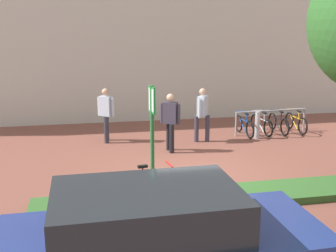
% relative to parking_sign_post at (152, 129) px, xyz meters
% --- Properties ---
extents(ground_plane, '(60.00, 60.00, 0.00)m').
position_rel_parking_sign_post_xyz_m(ground_plane, '(1.35, 1.67, -1.62)').
color(ground_plane, brown).
extents(planter_strip, '(7.00, 1.10, 0.16)m').
position_rel_parking_sign_post_xyz_m(planter_strip, '(1.05, -0.00, -1.54)').
color(planter_strip, '#336028').
rests_on(planter_strip, ground).
extents(parking_sign_post, '(0.08, 0.36, 2.48)m').
position_rel_parking_sign_post_xyz_m(parking_sign_post, '(0.00, 0.00, 0.00)').
color(parking_sign_post, '#2D7238').
rests_on(parking_sign_post, ground).
extents(bike_at_sign, '(1.67, 0.42, 0.86)m').
position_rel_parking_sign_post_xyz_m(bike_at_sign, '(0.00, 0.14, -1.27)').
color(bike_at_sign, black).
rests_on(bike_at_sign, ground).
extents(bike_rack_cluster, '(2.65, 1.64, 0.83)m').
position_rel_parking_sign_post_xyz_m(bike_rack_cluster, '(4.99, 5.25, -1.27)').
color(bike_rack_cluster, '#99999E').
rests_on(bike_rack_cluster, ground).
extents(bollard_steel, '(0.16, 0.16, 0.90)m').
position_rel_parking_sign_post_xyz_m(bollard_steel, '(4.25, 4.66, -1.17)').
color(bollard_steel, '#ADADB2').
rests_on(bollard_steel, ground).
extents(person_shirt_white, '(0.50, 0.48, 1.72)m').
position_rel_parking_sign_post_xyz_m(person_shirt_white, '(-0.61, 5.27, -0.64)').
color(person_shirt_white, '#2D2D38').
rests_on(person_shirt_white, ground).
extents(person_suited_dark, '(0.54, 0.45, 1.72)m').
position_rel_parking_sign_post_xyz_m(person_suited_dark, '(1.15, 3.79, -0.64)').
color(person_suited_dark, black).
rests_on(person_suited_dark, ground).
extents(person_casual_tan, '(0.49, 0.52, 1.72)m').
position_rel_parking_sign_post_xyz_m(person_casual_tan, '(2.37, 4.67, -0.64)').
color(person_casual_tan, '#383342').
rests_on(person_casual_tan, ground).
extents(car_navy_sedan, '(4.32, 2.05, 1.54)m').
position_rel_parking_sign_post_xyz_m(car_navy_sedan, '(-0.40, -2.91, -0.86)').
color(car_navy_sedan, navy).
rests_on(car_navy_sedan, ground).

